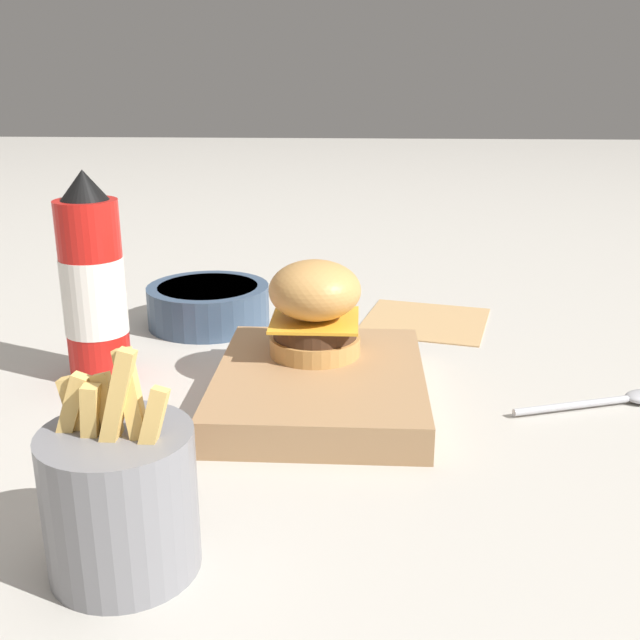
{
  "coord_description": "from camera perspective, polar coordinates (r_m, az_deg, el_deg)",
  "views": [
    {
      "loc": [
        -0.7,
        -0.01,
        0.31
      ],
      "look_at": [
        -0.03,
        0.03,
        0.08
      ],
      "focal_mm": 42.0,
      "sensor_mm": 36.0,
      "label": 1
    }
  ],
  "objects": [
    {
      "name": "ground_plane",
      "position": [
        0.76,
        2.25,
        -5.36
      ],
      "size": [
        6.0,
        6.0,
        0.0
      ],
      "primitive_type": "plane",
      "color": "#B7B2A8"
    },
    {
      "name": "serving_board",
      "position": [
        0.73,
        0.0,
        -5.01
      ],
      "size": [
        0.25,
        0.2,
        0.03
      ],
      "color": "#A37A51",
      "rests_on": "ground_plane"
    },
    {
      "name": "burger",
      "position": [
        0.74,
        -0.39,
        0.95
      ],
      "size": [
        0.09,
        0.09,
        0.1
      ],
      "color": "tan",
      "rests_on": "serving_board"
    },
    {
      "name": "ketchup_bottle",
      "position": [
        0.79,
        -16.88,
        2.41
      ],
      "size": [
        0.06,
        0.06,
        0.22
      ],
      "color": "red",
      "rests_on": "ground_plane"
    },
    {
      "name": "fries_basket",
      "position": [
        0.5,
        -14.97,
        -12.92
      ],
      "size": [
        0.1,
        0.1,
        0.15
      ],
      "color": "slate",
      "rests_on": "ground_plane"
    },
    {
      "name": "side_bowl",
      "position": [
        0.96,
        -8.49,
        1.22
      ],
      "size": [
        0.15,
        0.15,
        0.05
      ],
      "color": "#384C66",
      "rests_on": "ground_plane"
    },
    {
      "name": "spoon",
      "position": [
        0.78,
        21.9,
        -5.65
      ],
      "size": [
        0.07,
        0.16,
        0.01
      ],
      "rotation": [
        0.0,
        0.0,
        5.03
      ],
      "color": "#B2B2B7",
      "rests_on": "ground_plane"
    },
    {
      "name": "ketchup_puddle",
      "position": [
        0.61,
        -13.75,
        -11.94
      ],
      "size": [
        0.05,
        0.05,
        0.0
      ],
      "color": "#9E140F",
      "rests_on": "ground_plane"
    },
    {
      "name": "parchment_square",
      "position": [
        0.97,
        7.99,
        -0.05
      ],
      "size": [
        0.18,
        0.18,
        0.0
      ],
      "color": "tan",
      "rests_on": "ground_plane"
    }
  ]
}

